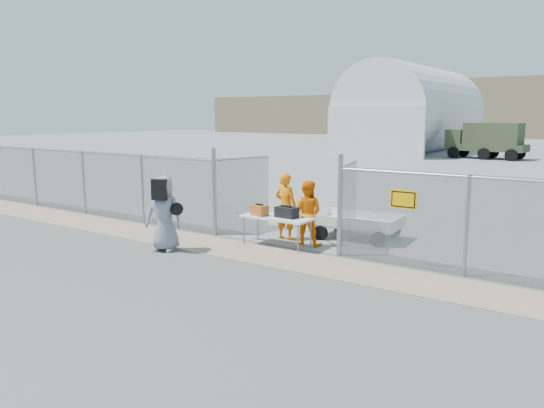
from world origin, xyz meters
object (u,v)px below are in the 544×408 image
Objects in this scene: visitor at (164,213)px; security_worker_left at (286,207)px; utility_trailer at (357,226)px; folding_table at (277,232)px; security_worker_right at (307,213)px.

security_worker_left is at bearing 35.11° from visitor.
utility_trailer is (1.60, 1.22, -0.56)m from security_worker_left.
utility_trailer is (3.47, 3.98, -0.59)m from visitor.
visitor reaches higher than folding_table.
security_worker_right reaches higher than utility_trailer.
security_worker_left is 0.97× the size of visitor.
visitor is (-1.87, -2.76, 0.03)m from security_worker_left.
folding_table is at bearing -128.54° from utility_trailer.
visitor is (-2.70, -2.52, 0.09)m from security_worker_right.
security_worker_left reaches higher than folding_table.
utility_trailer is at bearing -141.22° from security_worker_left.
visitor is 5.32m from utility_trailer.
security_worker_left is 0.61× the size of utility_trailer.
visitor is 0.63× the size of utility_trailer.
security_worker_left reaches higher than security_worker_right.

